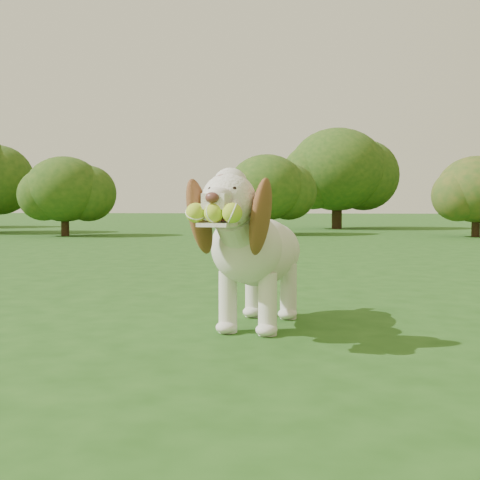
# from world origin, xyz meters

# --- Properties ---
(ground) EXTENTS (80.00, 80.00, 0.00)m
(ground) POSITION_xyz_m (0.00, 0.00, 0.00)
(ground) COLOR #1E4914
(ground) RESTS_ON ground
(dog) EXTENTS (0.50, 1.12, 0.73)m
(dog) POSITION_xyz_m (-0.27, -0.00, 0.39)
(dog) COLOR silver
(dog) RESTS_ON ground
(shrub_a) EXTENTS (1.44, 1.44, 1.49)m
(shrub_a) POSITION_xyz_m (-4.71, 7.98, 0.88)
(shrub_a) COLOR #382314
(shrub_a) RESTS_ON ground
(shrub_b) EXTENTS (1.52, 1.52, 1.57)m
(shrub_b) POSITION_xyz_m (-1.01, 8.98, 0.92)
(shrub_b) COLOR #382314
(shrub_b) RESTS_ON ground
(shrub_c) EXTENTS (1.42, 1.42, 1.47)m
(shrub_c) POSITION_xyz_m (2.85, 8.64, 0.87)
(shrub_c) COLOR #382314
(shrub_c) RESTS_ON ground
(shrub_i) EXTENTS (2.37, 2.37, 2.46)m
(shrub_i) POSITION_xyz_m (0.44, 12.16, 1.44)
(shrub_i) COLOR #382314
(shrub_i) RESTS_ON ground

